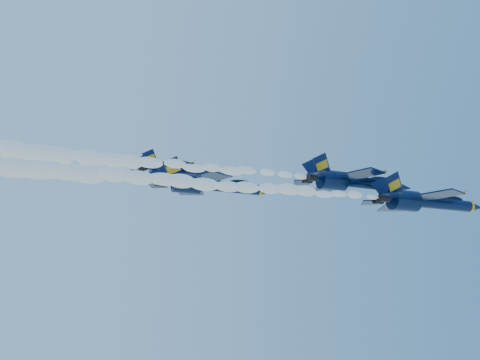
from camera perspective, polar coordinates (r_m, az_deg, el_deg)
name	(u,v)px	position (r m, az deg, el deg)	size (l,w,h in m)	color
jet_lead	(426,202)	(80.77, 19.19, -2.21)	(19.19, 15.74, 7.13)	#071335
smoke_trail_jet_lead	(169,180)	(62.80, -7.59, -0.04)	(58.89, 2.60, 2.34)	white
jet_second	(354,182)	(80.06, 12.05, -0.18)	(18.49, 15.16, 6.87)	#071335
smoke_trail_jet_second	(92,157)	(66.91, -15.47, 2.38)	(58.89, 2.50, 2.25)	white
jet_third	(211,185)	(81.80, -3.16, -0.54)	(19.34, 15.86, 7.19)	#071335
jet_fourth	(179,171)	(91.85, -6.49, 0.94)	(16.48, 13.52, 6.12)	#071335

